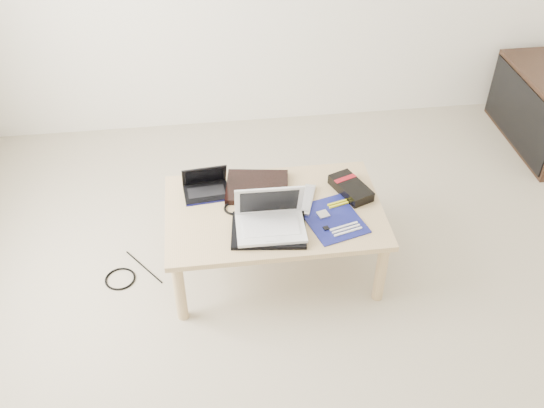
{
  "coord_description": "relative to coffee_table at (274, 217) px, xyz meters",
  "views": [
    {
      "loc": [
        -0.53,
        -1.84,
        2.38
      ],
      "look_at": [
        -0.23,
        0.49,
        0.44
      ],
      "focal_mm": 40.0,
      "sensor_mm": 36.0,
      "label": 1
    }
  ],
  "objects": [
    {
      "name": "white_laptop",
      "position": [
        -0.04,
        -0.15,
        0.12
      ],
      "size": [
        0.34,
        0.24,
        0.23
      ],
      "color": "white",
      "rests_on": "neoprene_sleeve"
    },
    {
      "name": "floor_cable_coil",
      "position": [
        -0.83,
        -0.0,
        -0.35
      ],
      "size": [
        0.19,
        0.19,
        0.01
      ],
      "primitive_type": "torus",
      "rotation": [
        0.0,
        0.0,
        0.21
      ],
      "color": "black",
      "rests_on": "ground"
    },
    {
      "name": "remote",
      "position": [
        0.18,
        0.04,
        0.06
      ],
      "size": [
        0.13,
        0.25,
        0.02
      ],
      "color": "#B9B9BD",
      "rests_on": "coffee_table"
    },
    {
      "name": "gpu_box",
      "position": [
        0.42,
        0.09,
        0.08
      ],
      "size": [
        0.21,
        0.28,
        0.06
      ],
      "color": "black",
      "rests_on": "coffee_table"
    },
    {
      "name": "netbook",
      "position": [
        -0.34,
        0.19,
        0.08
      ],
      "size": [
        0.25,
        0.19,
        0.16
      ],
      "color": "black",
      "rests_on": "coffee_table"
    },
    {
      "name": "floor_cable_trail",
      "position": [
        -0.71,
        0.07,
        -0.35
      ],
      "size": [
        0.21,
        0.27,
        0.01
      ],
      "primitive_type": "cylinder",
      "rotation": [
        1.57,
        0.0,
        0.65
      ],
      "color": "black",
      "rests_on": "ground"
    },
    {
      "name": "book",
      "position": [
        -0.07,
        0.17,
        0.06
      ],
      "size": [
        0.36,
        0.31,
        0.03
      ],
      "color": "black",
      "rests_on": "coffee_table"
    },
    {
      "name": "ground",
      "position": [
        0.21,
        -0.49,
        -0.35
      ],
      "size": [
        4.0,
        4.0,
        0.0
      ],
      "primitive_type": "plane",
      "color": "#C2B29D",
      "rests_on": "ground"
    },
    {
      "name": "tablet",
      "position": [
        0.0,
        0.08,
        0.05
      ],
      "size": [
        0.26,
        0.22,
        0.01
      ],
      "color": "black",
      "rests_on": "coffee_table"
    },
    {
      "name": "neoprene_sleeve",
      "position": [
        -0.05,
        -0.16,
        0.06
      ],
      "size": [
        0.39,
        0.3,
        0.02
      ],
      "primitive_type": "cube",
      "rotation": [
        0.0,
        0.0,
        -0.12
      ],
      "color": "black",
      "rests_on": "coffee_table"
    },
    {
      "name": "motherboard",
      "position": [
        0.28,
        -0.12,
        0.05
      ],
      "size": [
        0.34,
        0.38,
        0.02
      ],
      "color": "#0C0F51",
      "rests_on": "coffee_table"
    },
    {
      "name": "cable_coil",
      "position": [
        -0.2,
        0.03,
        0.05
      ],
      "size": [
        0.12,
        0.12,
        0.01
      ],
      "primitive_type": "torus",
      "rotation": [
        0.0,
        0.0,
        0.15
      ],
      "color": "black",
      "rests_on": "coffee_table"
    },
    {
      "name": "coffee_table",
      "position": [
        0.0,
        0.0,
        0.0
      ],
      "size": [
        1.1,
        0.7,
        0.4
      ],
      "color": "tan",
      "rests_on": "ground"
    }
  ]
}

